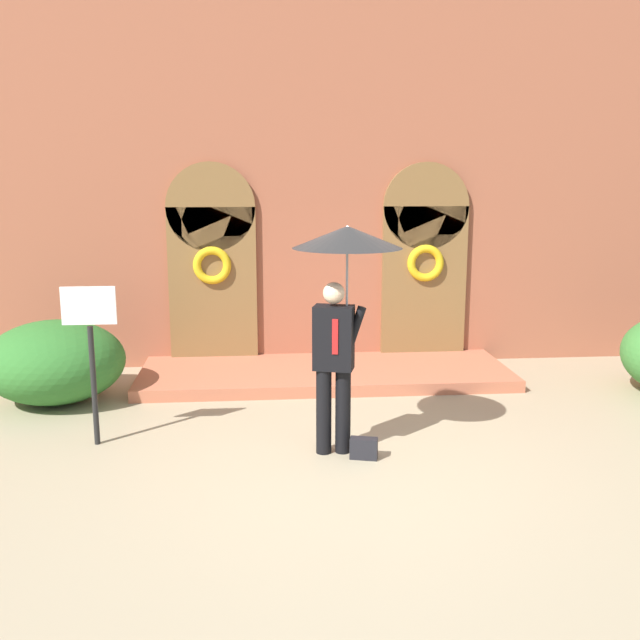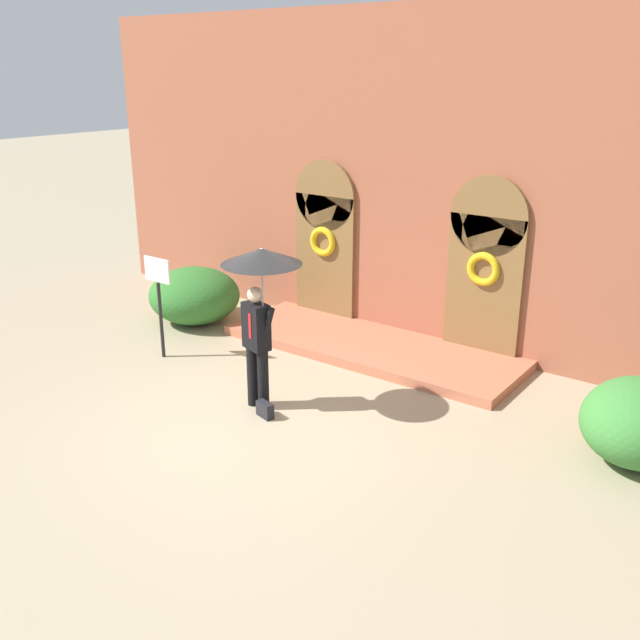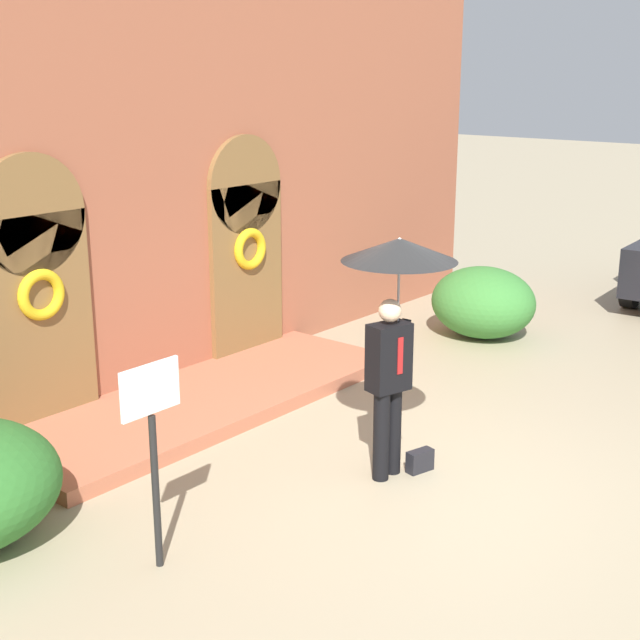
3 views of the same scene
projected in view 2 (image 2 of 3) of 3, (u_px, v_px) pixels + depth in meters
The scene contains 7 objects.
ground_plane at pixel (253, 417), 9.95m from camera, with size 80.00×80.00×0.00m, color tan.
building_facade at pixel (409, 187), 12.20m from camera, with size 14.00×2.30×5.60m.
person_with_umbrella at pixel (260, 280), 9.59m from camera, with size 1.10×1.10×2.36m.
handbag at pixel (265, 410), 9.94m from camera, with size 0.28×0.12×0.22m, color black.
sign_post at pixel (159, 291), 11.65m from camera, with size 0.56×0.06×1.72m.
shrub_left at pixel (194, 295), 13.52m from camera, with size 1.75×1.68×1.05m, color #2D6B28.
shrub_right at pixel (640, 422), 8.71m from camera, with size 1.41×1.57×1.05m, color #387A33.
Camera 2 is at (6.03, -6.63, 4.64)m, focal length 40.00 mm.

